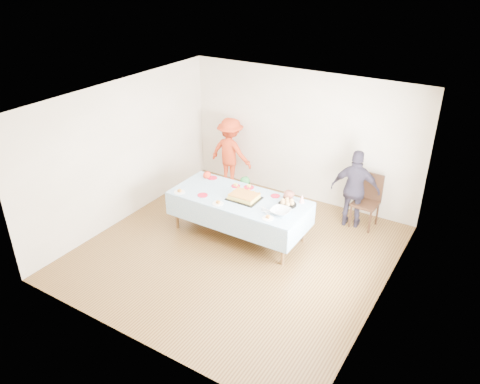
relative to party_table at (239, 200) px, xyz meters
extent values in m
plane|color=#492D14|center=(0.26, -0.51, -0.72)|extent=(5.00, 5.00, 0.00)
cube|color=#BDB19B|center=(0.26, 1.99, 0.63)|extent=(5.00, 0.04, 2.70)
cube|color=#BDB19B|center=(0.26, -3.01, 0.63)|extent=(5.00, 0.04, 2.70)
cube|color=#BDB19B|center=(-2.24, -0.51, 0.63)|extent=(0.04, 5.00, 2.70)
cube|color=#BDB19B|center=(2.76, -0.51, 0.63)|extent=(0.04, 5.00, 2.70)
cube|color=white|center=(0.26, -0.51, 1.98)|extent=(5.00, 5.00, 0.04)
cube|color=#472B16|center=(2.73, -0.31, 0.78)|extent=(0.03, 1.75, 1.35)
cylinder|color=brown|center=(-1.12, -0.42, -0.36)|extent=(0.06, 0.06, 0.73)
cylinder|color=brown|center=(1.12, -0.42, -0.36)|extent=(0.06, 0.06, 0.73)
cylinder|color=brown|center=(-1.12, 0.42, -0.36)|extent=(0.06, 0.06, 0.73)
cylinder|color=brown|center=(1.12, 0.42, -0.36)|extent=(0.06, 0.06, 0.73)
cube|color=brown|center=(0.00, 0.00, 0.03)|extent=(2.40, 1.00, 0.04)
cube|color=white|center=(0.00, 0.00, 0.05)|extent=(2.50, 1.10, 0.01)
cube|color=black|center=(0.11, -0.01, 0.06)|extent=(0.56, 0.43, 0.02)
cube|color=#E9D558|center=(0.11, -0.01, 0.11)|extent=(0.47, 0.35, 0.07)
cube|color=#9F6824|center=(0.11, -0.01, 0.15)|extent=(0.47, 0.35, 0.01)
cylinder|color=black|center=(0.86, 0.20, 0.06)|extent=(0.33, 0.33, 0.02)
sphere|color=#D8B369|center=(0.95, 0.20, 0.11)|extent=(0.08, 0.08, 0.08)
sphere|color=#D8B369|center=(0.91, 0.28, 0.11)|extent=(0.08, 0.08, 0.08)
sphere|color=#D8B369|center=(0.82, 0.28, 0.11)|extent=(0.08, 0.08, 0.08)
sphere|color=#D8B369|center=(0.78, 0.20, 0.11)|extent=(0.08, 0.08, 0.08)
sphere|color=#D8B369|center=(0.82, 0.12, 0.11)|extent=(0.08, 0.08, 0.08)
sphere|color=#D8B369|center=(0.91, 0.12, 0.11)|extent=(0.08, 0.08, 0.08)
sphere|color=#D8B369|center=(0.86, 0.20, 0.11)|extent=(0.08, 0.08, 0.08)
imported|color=silver|center=(0.90, -0.13, 0.10)|extent=(0.33, 0.33, 0.08)
cone|color=white|center=(1.04, 0.41, 0.14)|extent=(0.10, 0.10, 0.16)
cylinder|color=red|center=(-0.86, 0.40, 0.06)|extent=(0.19, 0.19, 0.01)
cylinder|color=red|center=(-0.28, 0.34, 0.06)|extent=(0.17, 0.17, 0.01)
cylinder|color=red|center=(-0.05, 0.42, 0.06)|extent=(0.19, 0.19, 0.01)
cylinder|color=red|center=(0.53, 0.38, 0.06)|extent=(0.17, 0.17, 0.01)
cylinder|color=red|center=(-0.60, -0.29, 0.06)|extent=(0.19, 0.19, 0.01)
cylinder|color=white|center=(-1.03, -0.41, 0.06)|extent=(0.20, 0.20, 0.01)
cylinder|color=white|center=(-0.18, -0.40, 0.06)|extent=(0.20, 0.20, 0.01)
cylinder|color=white|center=(0.80, -0.39, 0.06)|extent=(0.20, 0.20, 0.01)
cylinder|color=black|center=(1.66, 1.33, -0.50)|extent=(0.04, 0.04, 0.46)
cylinder|color=black|center=(2.04, 1.31, -0.50)|extent=(0.04, 0.04, 0.46)
cylinder|color=black|center=(1.68, 1.72, -0.50)|extent=(0.04, 0.04, 0.46)
cylinder|color=black|center=(2.06, 1.69, -0.50)|extent=(0.04, 0.04, 0.46)
cube|color=black|center=(1.86, 1.51, -0.25)|extent=(0.47, 0.47, 0.05)
cube|color=black|center=(1.87, 1.71, 0.04)|extent=(0.45, 0.07, 0.53)
imported|color=red|center=(-0.97, 0.39, -0.27)|extent=(0.36, 0.27, 0.90)
imported|color=#297D37|center=(-0.35, 0.79, -0.34)|extent=(0.38, 0.26, 0.77)
imported|color=#CA745E|center=(0.78, 0.39, -0.24)|extent=(0.53, 0.45, 0.96)
imported|color=red|center=(-1.27, 1.69, 0.05)|extent=(1.02, 0.60, 1.55)
imported|color=#2B2634|center=(1.66, 1.42, 0.04)|extent=(0.95, 0.53, 1.53)
camera|label=1|loc=(3.90, -6.28, 3.99)|focal=35.00mm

